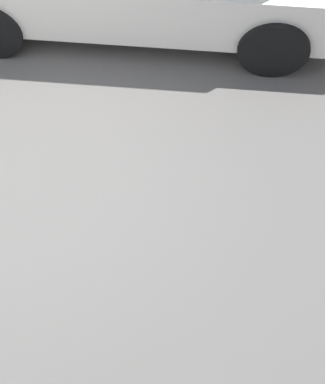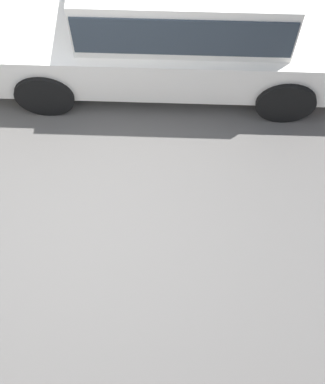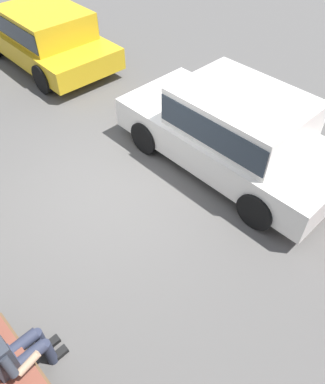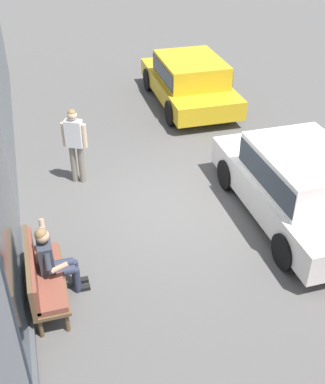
{
  "view_description": "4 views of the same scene",
  "coord_description": "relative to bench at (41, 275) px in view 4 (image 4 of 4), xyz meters",
  "views": [
    {
      "loc": [
        -1.43,
        2.6,
        4.34
      ],
      "look_at": [
        -1.26,
        0.66,
        0.78
      ],
      "focal_mm": 55.0,
      "sensor_mm": 36.0,
      "label": 1
    },
    {
      "loc": [
        -0.9,
        2.6,
        5.57
      ],
      "look_at": [
        -0.82,
        0.41,
        1.17
      ],
      "focal_mm": 55.0,
      "sensor_mm": 36.0,
      "label": 2
    },
    {
      "loc": [
        -3.91,
        2.6,
        4.72
      ],
      "look_at": [
        -1.38,
        0.17,
        1.16
      ],
      "focal_mm": 35.0,
      "sensor_mm": 36.0,
      "label": 3
    },
    {
      "loc": [
        -7.58,
        2.6,
        5.79
      ],
      "look_at": [
        -0.97,
        0.69,
        1.18
      ],
      "focal_mm": 45.0,
      "sensor_mm": 36.0,
      "label": 4
    }
  ],
  "objects": [
    {
      "name": "parked_car_mid",
      "position": [
        0.9,
        -4.96,
        0.27
      ],
      "size": [
        4.22,
        1.94,
        1.53
      ],
      "color": "white",
      "rests_on": "ground_plane"
    },
    {
      "name": "person_on_phone",
      "position": [
        0.15,
        -0.22,
        0.13
      ],
      "size": [
        0.73,
        0.74,
        1.32
      ],
      "color": "#2D3347",
      "rests_on": "ground_plane"
    },
    {
      "name": "bench",
      "position": [
        0.0,
        0.0,
        0.0
      ],
      "size": [
        1.6,
        0.55,
        0.98
      ],
      "color": "brown",
      "rests_on": "ground_plane"
    },
    {
      "name": "ground_plane",
      "position": [
        1.78,
        -2.9,
        -0.55
      ],
      "size": [
        60.0,
        60.0,
        0.0
      ],
      "primitive_type": "plane",
      "color": "#565451"
    },
    {
      "name": "parked_car_far",
      "position": [
        6.81,
        -4.77,
        0.22
      ],
      "size": [
        4.19,
        2.05,
        1.39
      ],
      "color": "gold",
      "rests_on": "ground_plane"
    },
    {
      "name": "pedestrian_standing",
      "position": [
        3.44,
        -1.03,
        0.47
      ],
      "size": [
        0.34,
        0.5,
        1.73
      ],
      "color": "gray",
      "rests_on": "ground_plane"
    }
  ]
}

